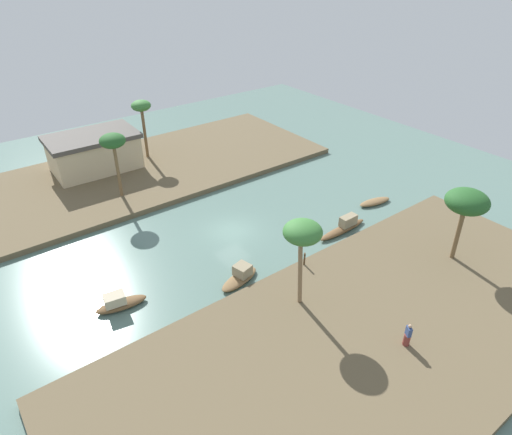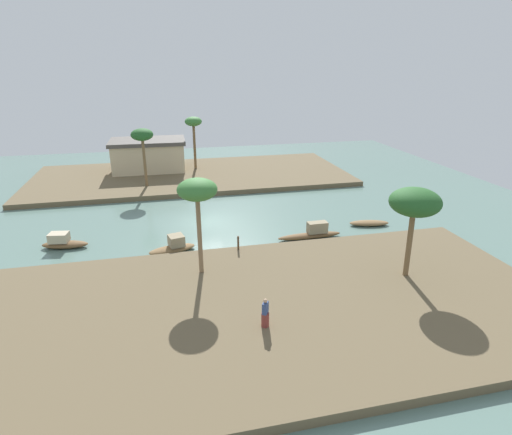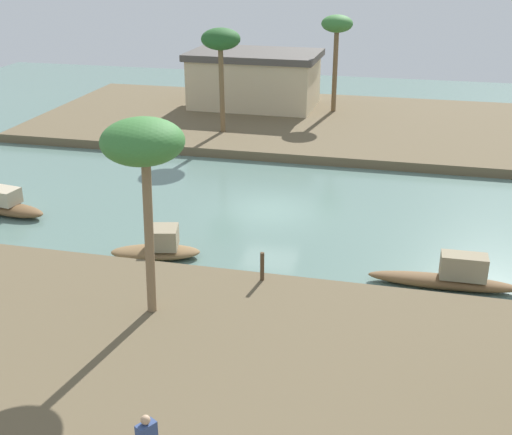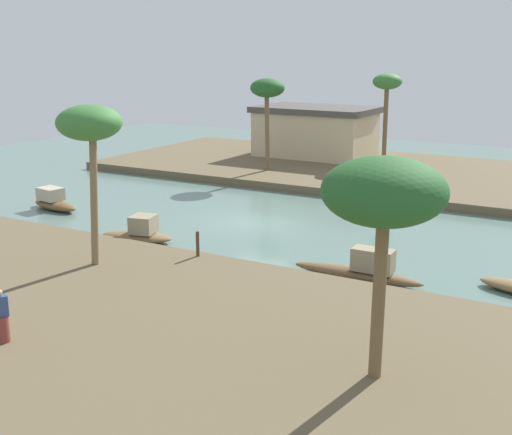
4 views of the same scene
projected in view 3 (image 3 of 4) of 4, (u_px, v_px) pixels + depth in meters
river_water at (270, 210)px, 29.89m from camera, size 66.59×66.59×0.00m
riverbank_left at (142, 421)px, 16.37m from camera, size 36.70×15.92×0.51m
riverbank_right at (318, 123)px, 43.21m from camera, size 36.70×15.92×0.51m
sampan_with_red_awning at (9, 205)px, 29.28m from camera, size 3.49×1.61×1.19m
sampan_open_hull at (158, 247)px, 25.27m from camera, size 3.61×1.99×1.24m
sampan_near_left_bank at (450, 277)px, 23.03m from camera, size 5.21×0.94×1.31m
mooring_post at (262, 266)px, 22.45m from camera, size 0.14×0.14×1.03m
palm_tree_left_near at (143, 146)px, 18.87m from camera, size 2.43×2.43×6.13m
palm_tree_right_tall at (337, 29)px, 43.20m from camera, size 2.06×2.06×6.36m
palm_tree_right_short at (221, 42)px, 38.26m from camera, size 2.29×2.29×6.17m
riverside_building at (255, 79)px, 46.07m from camera, size 9.01×5.74×3.76m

